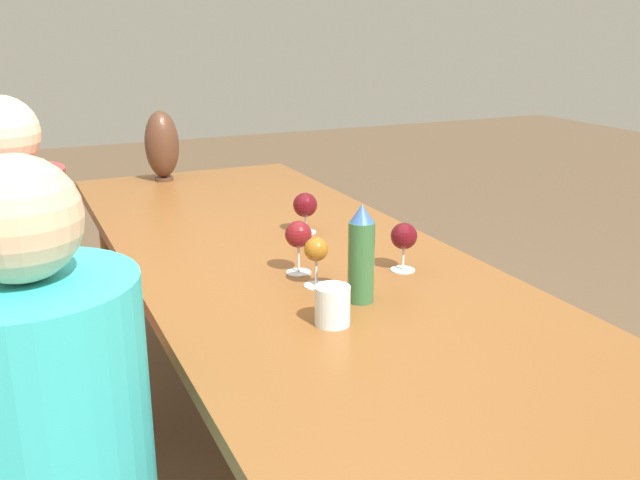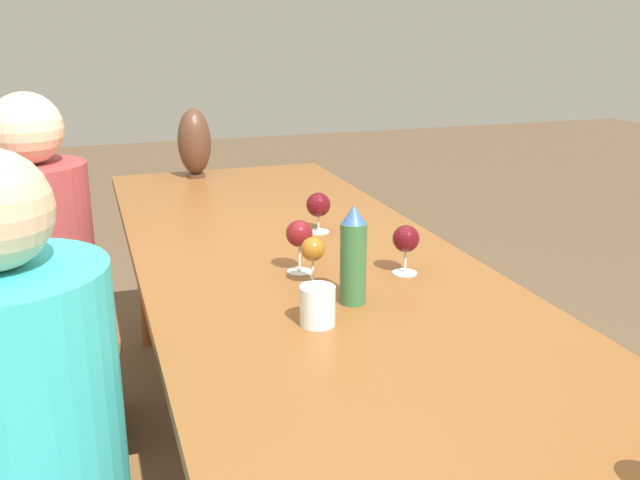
# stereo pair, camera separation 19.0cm
# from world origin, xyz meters

# --- Properties ---
(dining_table) EXTENTS (2.84, 0.94, 0.78)m
(dining_table) POSITION_xyz_m (0.00, 0.00, 0.71)
(dining_table) COLOR brown
(dining_table) RESTS_ON ground_plane
(water_bottle) EXTENTS (0.06, 0.06, 0.25)m
(water_bottle) POSITION_xyz_m (-0.28, -0.01, 0.90)
(water_bottle) COLOR #336638
(water_bottle) RESTS_ON dining_table
(water_tumbler) EXTENTS (0.08, 0.08, 0.09)m
(water_tumbler) POSITION_xyz_m (-0.37, 0.11, 0.82)
(water_tumbler) COLOR silver
(water_tumbler) RESTS_ON dining_table
(vase) EXTENTS (0.14, 0.14, 0.30)m
(vase) POSITION_xyz_m (1.28, 0.12, 0.93)
(vase) COLOR #4C2D1E
(vase) RESTS_ON dining_table
(wine_glass_0) EXTENTS (0.07, 0.07, 0.14)m
(wine_glass_0) POSITION_xyz_m (-0.13, -0.22, 0.87)
(wine_glass_0) COLOR silver
(wine_glass_0) RESTS_ON dining_table
(wine_glass_1) EXTENTS (0.07, 0.07, 0.15)m
(wine_glass_1) POSITION_xyz_m (-0.03, 0.05, 0.88)
(wine_glass_1) COLOR silver
(wine_glass_1) RESTS_ON dining_table
(wine_glass_2) EXTENTS (0.08, 0.08, 0.13)m
(wine_glass_2) POSITION_xyz_m (0.32, -0.12, 0.87)
(wine_glass_2) COLOR silver
(wine_glass_2) RESTS_ON dining_table
(wine_glass_4) EXTENTS (0.06, 0.06, 0.13)m
(wine_glass_4) POSITION_xyz_m (-0.14, 0.04, 0.87)
(wine_glass_4) COLOR silver
(wine_glass_4) RESTS_ON dining_table
(chair_far) EXTENTS (0.44, 0.44, 0.94)m
(chair_far) POSITION_xyz_m (0.59, 0.81, 0.50)
(chair_far) COLOR brown
(chair_far) RESTS_ON ground_plane
(person_near) EXTENTS (0.38, 0.38, 1.24)m
(person_near) POSITION_xyz_m (-0.49, 0.72, 0.65)
(person_near) COLOR #2D2D38
(person_near) RESTS_ON ground_plane
(person_far) EXTENTS (0.34, 0.34, 1.23)m
(person_far) POSITION_xyz_m (0.59, 0.73, 0.66)
(person_far) COLOR #2D2D38
(person_far) RESTS_ON ground_plane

